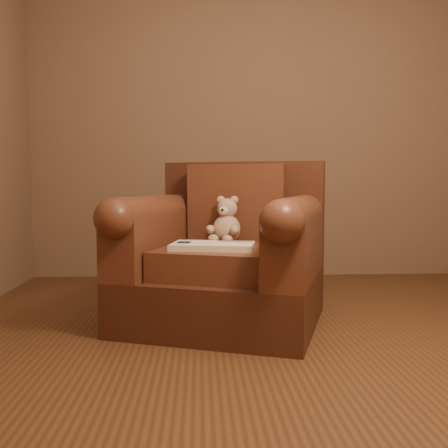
{
  "coord_description": "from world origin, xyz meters",
  "views": [
    {
      "loc": [
        -0.52,
        -2.5,
        0.83
      ],
      "look_at": [
        -0.37,
        0.39,
        0.6
      ],
      "focal_mm": 40.0,
      "sensor_mm": 36.0,
      "label": 1
    }
  ],
  "objects": [
    {
      "name": "floor",
      "position": [
        0.0,
        0.0,
        0.0
      ],
      "size": [
        4.0,
        4.0,
        0.0
      ],
      "primitive_type": "plane",
      "color": "#57341D",
      "rests_on": "ground"
    },
    {
      "name": "room",
      "position": [
        0.0,
        0.0,
        1.71
      ],
      "size": [
        4.02,
        4.02,
        2.71
      ],
      "color": "#7A5F4B",
      "rests_on": "ground"
    },
    {
      "name": "armchair",
      "position": [
        -0.36,
        0.49,
        0.38
      ],
      "size": [
        1.37,
        1.33,
        0.98
      ],
      "rotation": [
        0.0,
        0.0,
        -0.33
      ],
      "color": "#412115",
      "rests_on": "floor"
    },
    {
      "name": "teddy_bear",
      "position": [
        -0.35,
        0.58,
        0.58
      ],
      "size": [
        0.22,
        0.25,
        0.3
      ],
      "rotation": [
        0.0,
        0.0,
        -0.43
      ],
      "color": "tan",
      "rests_on": "armchair"
    },
    {
      "name": "guidebook",
      "position": [
        -0.44,
        0.27,
        0.49
      ],
      "size": [
        0.5,
        0.35,
        0.04
      ],
      "rotation": [
        0.0,
        0.0,
        -0.18
      ],
      "color": "beige",
      "rests_on": "armchair"
    }
  ]
}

